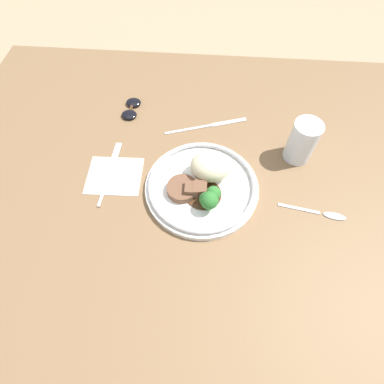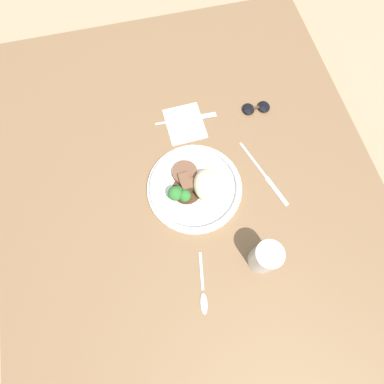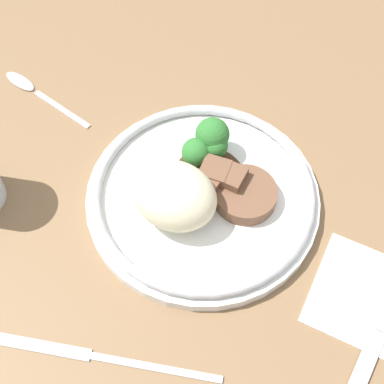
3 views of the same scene
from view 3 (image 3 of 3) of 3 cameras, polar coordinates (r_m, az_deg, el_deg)
ground_plane at (r=0.66m, az=3.11°, el=-3.34°), size 8.00×8.00×0.00m
dining_table at (r=0.64m, az=3.20°, el=-2.36°), size 1.31×1.07×0.05m
napkin at (r=0.60m, az=19.06°, el=-10.93°), size 0.13×0.12×0.00m
plate at (r=0.60m, az=0.88°, el=0.06°), size 0.27×0.27×0.08m
fork at (r=0.59m, az=19.55°, el=-13.29°), size 0.02×0.20×0.00m
knife at (r=0.56m, az=-10.07°, el=-16.93°), size 0.22×0.08×0.00m
spoon at (r=0.75m, az=-16.88°, el=10.56°), size 0.15×0.04×0.01m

